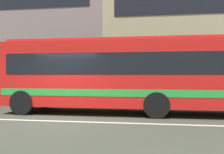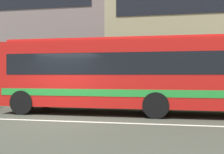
# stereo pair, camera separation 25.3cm
# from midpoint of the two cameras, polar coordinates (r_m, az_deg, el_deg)

# --- Properties ---
(ground_plane) EXTENTS (160.00, 160.00, 0.00)m
(ground_plane) POSITION_cam_midpoint_polar(r_m,az_deg,el_deg) (9.96, -11.67, -9.07)
(ground_plane) COLOR #3D3F35
(lane_centre_line) EXTENTS (60.00, 0.16, 0.01)m
(lane_centre_line) POSITION_cam_midpoint_polar(r_m,az_deg,el_deg) (9.96, -11.67, -9.05)
(lane_centre_line) COLOR silver
(lane_centre_line) RESTS_ON ground_plane
(hedge_row_far) EXTENTS (23.58, 1.10, 0.90)m
(hedge_row_far) POSITION_cam_midpoint_polar(r_m,az_deg,el_deg) (15.33, 4.56, -4.02)
(hedge_row_far) COLOR #2B6B30
(hedge_row_far) RESTS_ON ground_plane
(transit_bus) EXTENTS (11.55, 2.65, 3.14)m
(transit_bus) POSITION_cam_midpoint_polar(r_m,az_deg,el_deg) (11.51, 6.47, 0.89)
(transit_bus) COLOR red
(transit_bus) RESTS_ON ground_plane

